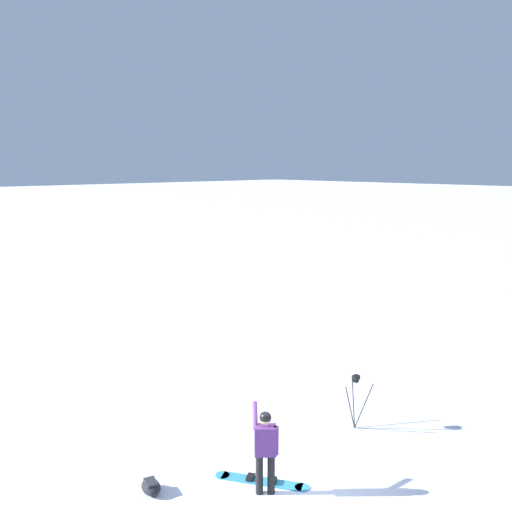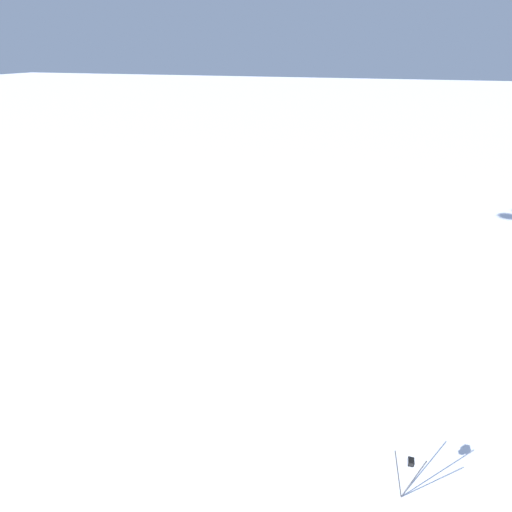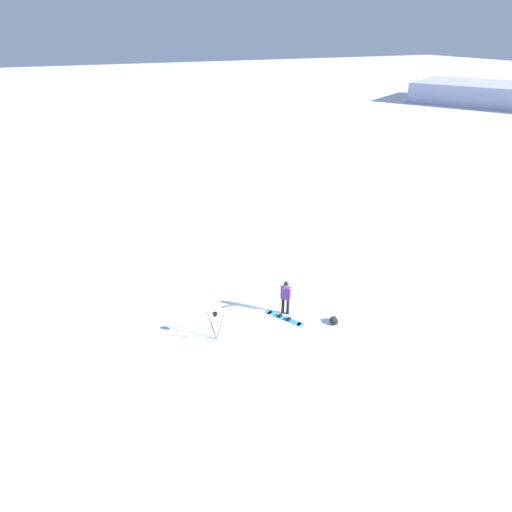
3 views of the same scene
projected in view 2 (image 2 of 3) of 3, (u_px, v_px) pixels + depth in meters
The scene contains 1 object.
camera_tripod at pixel (409, 471), 8.49m from camera, with size 0.68×0.68×1.29m.
Camera 2 is at (2.44, 3.37, 8.95)m, focal length 27.78 mm.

